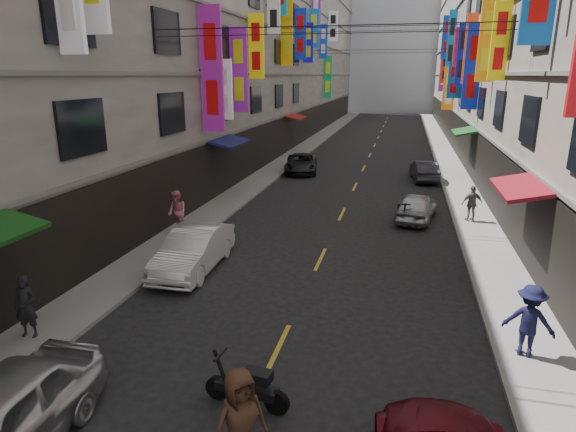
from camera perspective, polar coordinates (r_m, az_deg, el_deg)
The scene contains 20 objects.
sidewalk_left at distance 41.35m, azimuth 1.30°, elevation 7.62°, with size 2.00×90.00×0.12m, color slate.
sidewalk_right at distance 40.58m, azimuth 18.21°, elevation 6.65°, with size 2.00×90.00×0.12m, color slate.
building_row_left at distance 42.65m, azimuth -7.04°, elevation 20.48°, with size 10.14×90.00×19.00m.
building_row_right at distance 41.15m, azimuth 28.24°, elevation 18.92°, with size 10.14×90.00×19.00m.
haze_block at distance 90.11m, azimuth 12.48°, elevation 18.98°, with size 18.00×8.00×22.00m, color silver.
shop_signage at distance 32.84m, azimuth 9.12°, elevation 21.14°, with size 14.00×55.00×12.12m.
street_awnings at distance 24.49m, azimuth 4.28°, elevation 8.47°, with size 13.99×35.20×0.41m.
overhead_cables at distance 28.18m, azimuth 8.68°, elevation 21.19°, with size 14.00×38.04×1.24m.
lane_markings at distance 37.58m, azimuth 9.34°, elevation 6.44°, with size 0.12×80.20×0.01m.
scooter_crossing at distance 10.09m, azimuth -4.79°, elevation -19.56°, with size 1.80×0.55×1.14m.
scooter_far_right at distance 21.81m, azimuth 13.37°, elevation 0.20°, with size 0.56×1.80×1.14m.
car_left_mid at distance 16.48m, azimuth -11.13°, elevation -3.95°, with size 1.51×4.32×1.42m, color white.
car_left_far at distance 32.65m, azimuth 1.58°, elevation 6.26°, with size 2.05×4.45×1.24m, color black.
car_right_mid at distance 22.53m, azimuth 15.01°, elevation 1.10°, with size 1.49×3.72×1.27m, color #B7B7BC.
car_right_far at distance 31.18m, azimuth 15.85°, elevation 5.19°, with size 1.34×3.85×1.27m, color #2A2A32.
pedestrian_lnear at distance 13.55m, azimuth -28.64°, elevation -9.41°, with size 0.58×0.53×1.59m, color black.
pedestrian_lfar at distance 20.09m, azimuth -13.01°, elevation 0.48°, with size 0.85×0.58×1.75m, color pink.
pedestrian_rnear at distance 12.46m, azimuth 26.68°, elevation -11.02°, with size 1.12×0.58×1.73m, color #121333.
pedestrian_rfar at distance 22.67m, azimuth 20.98°, elevation 1.41°, with size 0.94×0.53×1.60m, color #5F5F62.
pedestrian_crossing at distance 8.50m, azimuth -5.69°, elevation -23.17°, with size 0.93×0.63×1.90m, color #44291B.
Camera 1 is at (2.62, 2.05, 6.35)m, focal length 30.00 mm.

